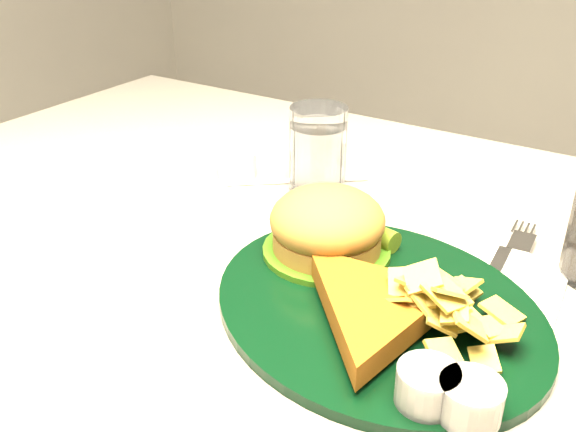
% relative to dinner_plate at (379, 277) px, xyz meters
% --- Properties ---
extents(dinner_plate, '(0.38, 0.36, 0.07)m').
position_rel_dinner_plate_xyz_m(dinner_plate, '(0.00, 0.00, 0.00)').
color(dinner_plate, black).
rests_on(dinner_plate, table).
extents(water_glass, '(0.07, 0.07, 0.10)m').
position_rel_dinner_plate_xyz_m(water_glass, '(-0.16, 0.18, 0.02)').
color(water_glass, silver).
rests_on(water_glass, table).
extents(fork_napkin, '(0.14, 0.18, 0.01)m').
position_rel_dinner_plate_xyz_m(fork_napkin, '(0.07, 0.10, -0.03)').
color(fork_napkin, silver).
rests_on(fork_napkin, table).
extents(ramekin, '(0.06, 0.06, 0.03)m').
position_rel_dinner_plate_xyz_m(ramekin, '(-0.27, 0.16, -0.02)').
color(ramekin, silver).
rests_on(ramekin, table).
extents(wrapped_straw, '(0.17, 0.15, 0.01)m').
position_rel_dinner_plate_xyz_m(wrapped_straw, '(-0.20, 0.19, -0.03)').
color(wrapped_straw, white).
rests_on(wrapped_straw, table).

